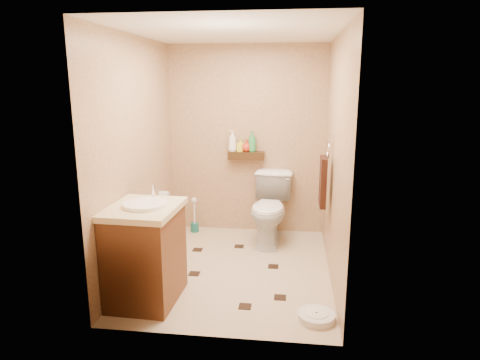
# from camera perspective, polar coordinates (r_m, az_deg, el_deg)

# --- Properties ---
(ground) EXTENTS (2.50, 2.50, 0.00)m
(ground) POSITION_cam_1_polar(r_m,az_deg,el_deg) (4.65, -0.80, -11.72)
(ground) COLOR #CAB593
(ground) RESTS_ON ground
(wall_back) EXTENTS (2.00, 0.04, 2.40)m
(wall_back) POSITION_cam_1_polar(r_m,az_deg,el_deg) (5.51, 0.92, 5.27)
(wall_back) COLOR tan
(wall_back) RESTS_ON ground
(wall_front) EXTENTS (2.00, 0.04, 2.40)m
(wall_front) POSITION_cam_1_polar(r_m,az_deg,el_deg) (3.08, -4.02, -1.11)
(wall_front) COLOR tan
(wall_front) RESTS_ON ground
(wall_left) EXTENTS (0.04, 2.50, 2.40)m
(wall_left) POSITION_cam_1_polar(r_m,az_deg,el_deg) (4.53, -13.51, 3.18)
(wall_left) COLOR tan
(wall_left) RESTS_ON ground
(wall_right) EXTENTS (0.04, 2.50, 2.40)m
(wall_right) POSITION_cam_1_polar(r_m,az_deg,el_deg) (4.27, 12.58, 2.63)
(wall_right) COLOR tan
(wall_right) RESTS_ON ground
(ceiling) EXTENTS (2.00, 2.50, 0.02)m
(ceiling) POSITION_cam_1_polar(r_m,az_deg,el_deg) (4.24, -0.91, 19.16)
(ceiling) COLOR white
(ceiling) RESTS_ON wall_back
(wall_shelf) EXTENTS (0.46, 0.14, 0.10)m
(wall_shelf) POSITION_cam_1_polar(r_m,az_deg,el_deg) (5.46, 0.82, 3.29)
(wall_shelf) COLOR #3B2410
(wall_shelf) RESTS_ON wall_back
(floor_accents) EXTENTS (1.11, 1.50, 0.01)m
(floor_accents) POSITION_cam_1_polar(r_m,az_deg,el_deg) (4.59, -0.45, -12.01)
(floor_accents) COLOR black
(floor_accents) RESTS_ON ground
(toilet) EXTENTS (0.54, 0.86, 0.85)m
(toilet) POSITION_cam_1_polar(r_m,az_deg,el_deg) (5.25, 4.02, -3.87)
(toilet) COLOR white
(toilet) RESTS_ON ground
(vanity) EXTENTS (0.63, 0.75, 1.03)m
(vanity) POSITION_cam_1_polar(r_m,az_deg,el_deg) (3.97, -12.49, -9.37)
(vanity) COLOR brown
(vanity) RESTS_ON ground
(bathroom_scale) EXTENTS (0.32, 0.32, 0.06)m
(bathroom_scale) POSITION_cam_1_polar(r_m,az_deg,el_deg) (3.81, 10.15, -17.45)
(bathroom_scale) COLOR silver
(bathroom_scale) RESTS_ON ground
(toilet_brush) EXTENTS (0.11, 0.11, 0.47)m
(toilet_brush) POSITION_cam_1_polar(r_m,az_deg,el_deg) (5.68, -6.08, -5.28)
(toilet_brush) COLOR #18605C
(toilet_brush) RESTS_ON ground
(towel_ring) EXTENTS (0.12, 0.30, 0.76)m
(towel_ring) POSITION_cam_1_polar(r_m,az_deg,el_deg) (4.56, 11.05, 0.08)
(towel_ring) COLOR silver
(towel_ring) RESTS_ON wall_right
(toilet_paper) EXTENTS (0.12, 0.11, 0.12)m
(toilet_paper) POSITION_cam_1_polar(r_m,az_deg,el_deg) (5.24, -10.10, -2.05)
(toilet_paper) COLOR silver
(toilet_paper) RESTS_ON wall_left
(bottle_a) EXTENTS (0.13, 0.13, 0.27)m
(bottle_a) POSITION_cam_1_polar(r_m,az_deg,el_deg) (5.45, -1.02, 5.24)
(bottle_a) COLOR white
(bottle_a) RESTS_ON wall_shelf
(bottle_b) EXTENTS (0.10, 0.10, 0.16)m
(bottle_b) POSITION_cam_1_polar(r_m,az_deg,el_deg) (5.45, 0.08, 4.67)
(bottle_b) COLOR yellow
(bottle_b) RESTS_ON wall_shelf
(bottle_c) EXTENTS (0.17, 0.17, 0.16)m
(bottle_c) POSITION_cam_1_polar(r_m,az_deg,el_deg) (5.44, 0.90, 4.62)
(bottle_c) COLOR red
(bottle_c) RESTS_ON wall_shelf
(bottle_d) EXTENTS (0.14, 0.14, 0.27)m
(bottle_d) POSITION_cam_1_polar(r_m,az_deg,el_deg) (5.42, 1.64, 5.17)
(bottle_d) COLOR #30914B
(bottle_d) RESTS_ON wall_shelf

